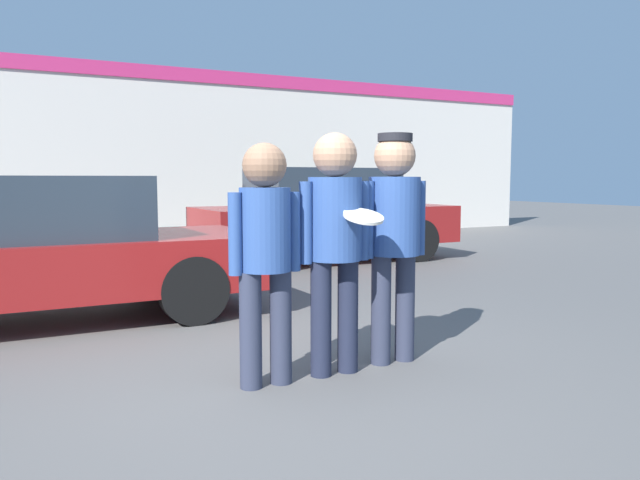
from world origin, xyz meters
The scene contains 8 objects.
ground_plane centered at (0.00, 0.00, 0.00)m, with size 56.00×56.00×0.00m, color #5B5956.
storefront_building centered at (0.00, 10.13, 1.97)m, with size 24.00×0.22×3.87m.
person_left centered at (-0.14, -0.10, 0.97)m, with size 0.51×0.34×1.64m.
person_middle_with_frisbee centered at (0.39, -0.09, 1.04)m, with size 0.55×0.60×1.72m.
person_right centered at (0.93, -0.04, 1.06)m, with size 0.56×0.39×1.74m.
parked_car_near centered at (-1.49, 2.70, 0.72)m, with size 4.50×1.81×1.43m.
parked_car_far centered at (3.27, 5.46, 0.79)m, with size 4.37×1.83×1.58m.
shrub centered at (5.04, 9.45, 0.49)m, with size 0.98×0.98×0.98m.
Camera 1 is at (-1.73, -3.93, 1.40)m, focal length 35.00 mm.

